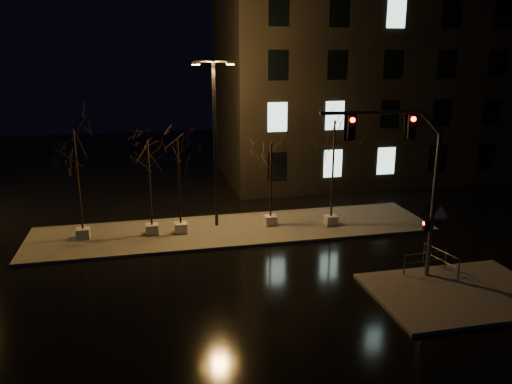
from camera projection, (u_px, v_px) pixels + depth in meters
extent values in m
plane|color=black|center=(260.00, 276.00, 22.00)|extent=(90.00, 90.00, 0.00)
cube|color=#4D4944|center=(235.00, 230.00, 27.62)|extent=(22.00, 5.00, 0.15)
cube|color=#4D4944|center=(458.00, 293.00, 20.29)|extent=(7.00, 5.00, 0.15)
cube|color=black|center=(378.00, 80.00, 39.93)|extent=(25.00, 12.00, 15.00)
cube|color=beige|center=(83.00, 233.00, 26.07)|extent=(0.65, 0.65, 0.55)
cylinder|color=black|center=(78.00, 180.00, 25.31)|extent=(0.11, 0.11, 5.16)
cube|color=beige|center=(152.00, 229.00, 26.68)|extent=(0.65, 0.65, 0.55)
cylinder|color=black|center=(150.00, 184.00, 26.02)|extent=(0.11, 0.11, 4.44)
cube|color=beige|center=(181.00, 228.00, 26.91)|extent=(0.65, 0.65, 0.55)
cylinder|color=black|center=(179.00, 182.00, 26.24)|extent=(0.11, 0.11, 4.51)
cube|color=beige|center=(271.00, 220.00, 28.13)|extent=(0.65, 0.65, 0.55)
cylinder|color=black|center=(271.00, 180.00, 27.50)|extent=(0.11, 0.11, 4.18)
cube|color=beige|center=(331.00, 220.00, 28.15)|extent=(0.65, 0.65, 0.55)
cylinder|color=black|center=(333.00, 169.00, 27.37)|extent=(0.11, 0.11, 5.36)
cylinder|color=#54565C|center=(433.00, 207.00, 20.99)|extent=(0.19, 0.19, 6.22)
cylinder|color=#54565C|center=(371.00, 113.00, 19.60)|extent=(4.14, 0.58, 0.15)
cube|color=black|center=(412.00, 126.00, 19.94)|extent=(0.33, 0.26, 0.93)
cube|color=black|center=(351.00, 127.00, 19.66)|extent=(0.33, 0.26, 0.93)
cube|color=black|center=(426.00, 226.00, 21.18)|extent=(0.25, 0.21, 0.47)
cone|color=red|center=(440.00, 214.00, 21.06)|extent=(1.08, 0.14, 1.08)
sphere|color=#FF0C07|center=(442.00, 118.00, 20.00)|extent=(0.19, 0.19, 0.19)
cylinder|color=black|center=(215.00, 147.00, 26.97)|extent=(0.18, 0.18, 8.97)
cylinder|color=black|center=(213.00, 61.00, 25.78)|extent=(1.98, 0.16, 0.09)
cube|color=#FFA432|center=(196.00, 64.00, 25.59)|extent=(0.46, 0.27, 0.18)
cube|color=#FFA432|center=(230.00, 64.00, 26.03)|extent=(0.46, 0.27, 0.18)
cylinder|color=#54565C|center=(404.00, 266.00, 21.67)|extent=(0.05, 0.05, 0.87)
cylinder|color=#54565C|center=(446.00, 260.00, 22.26)|extent=(0.05, 0.05, 0.87)
cylinder|color=#54565C|center=(426.00, 253.00, 21.84)|extent=(2.12, 0.19, 0.04)
cylinder|color=#54565C|center=(425.00, 261.00, 21.94)|extent=(2.12, 0.19, 0.04)
cylinder|color=#54565C|center=(458.00, 271.00, 21.04)|extent=(0.05, 0.05, 0.94)
cylinder|color=#54565C|center=(424.00, 254.00, 22.88)|extent=(0.05, 0.05, 0.94)
cylinder|color=#54565C|center=(442.00, 251.00, 21.82)|extent=(0.44, 2.06, 0.04)
cylinder|color=#54565C|center=(441.00, 260.00, 21.94)|extent=(0.44, 2.06, 0.04)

